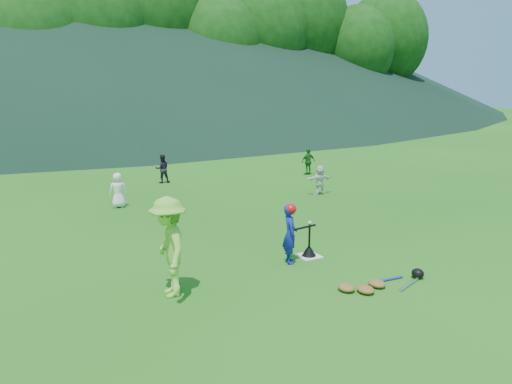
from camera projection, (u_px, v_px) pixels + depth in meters
ground at (309, 256)px, 10.50m from camera, size 120.00×120.00×0.00m
home_plate at (309, 256)px, 10.50m from camera, size 0.45×0.45×0.02m
baseball at (310, 223)px, 10.34m from camera, size 0.08×0.08×0.08m
batter_child at (290, 234)px, 10.03m from camera, size 0.42×0.51×1.20m
adult_coach at (169, 247)px, 8.42m from camera, size 0.77×1.18×1.73m
fielder_a at (118, 190)px, 14.54m from camera, size 0.54×0.40×1.03m
fielder_b at (162, 169)px, 18.11m from camera, size 0.54×0.44×1.04m
fielder_c at (308, 162)px, 19.73m from camera, size 0.63×0.30×1.05m
fielder_d at (320, 180)px, 16.22m from camera, size 0.91×0.32×0.97m
batting_tee at (309, 251)px, 10.47m from camera, size 0.30×0.30×0.68m
batter_gear at (291, 210)px, 9.93m from camera, size 0.73×0.26×0.56m
equipment_pile at (377, 284)px, 8.91m from camera, size 1.80×0.65×0.19m
outfield_fence at (93, 125)px, 34.82m from camera, size 70.07×0.08×1.33m
tree_line at (77, 21)px, 38.39m from camera, size 70.04×11.40×14.82m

